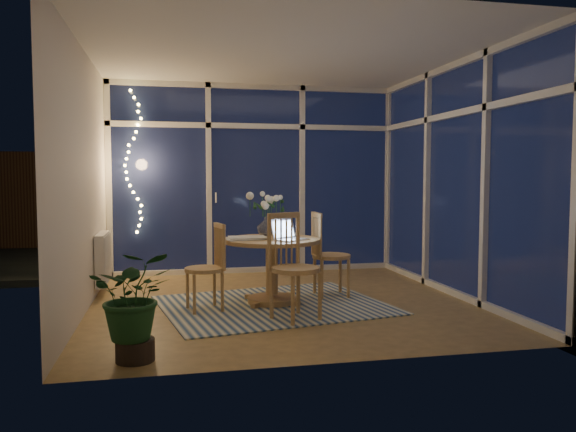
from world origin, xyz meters
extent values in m
plane|color=olive|center=(0.00, 0.00, 0.00)|extent=(4.00, 4.00, 0.00)
plane|color=silver|center=(0.00, 0.00, 2.60)|extent=(4.00, 4.00, 0.00)
cube|color=silver|center=(0.00, 2.00, 1.30)|extent=(4.00, 0.04, 2.60)
cube|color=silver|center=(0.00, -2.00, 1.30)|extent=(4.00, 0.04, 2.60)
cube|color=silver|center=(-2.00, 0.00, 1.30)|extent=(0.04, 4.00, 2.60)
cube|color=silver|center=(2.00, 0.00, 1.30)|extent=(0.04, 4.00, 2.60)
cube|color=silver|center=(0.00, 1.96, 1.30)|extent=(4.00, 0.10, 2.60)
cube|color=silver|center=(1.96, 0.00, 1.30)|extent=(0.10, 4.00, 2.60)
cube|color=silver|center=(-1.94, 0.90, 0.40)|extent=(0.10, 0.70, 0.58)
cube|color=black|center=(0.50, 5.00, -0.06)|extent=(12.00, 6.00, 0.10)
cube|color=#341E13|center=(0.00, 5.50, 0.90)|extent=(11.00, 0.08, 1.80)
cube|color=#383B43|center=(0.30, 8.50, 2.20)|extent=(7.00, 3.00, 2.20)
sphere|color=black|center=(-0.80, 3.40, 0.45)|extent=(0.90, 0.90, 0.90)
cube|color=beige|center=(-0.14, -0.14, 0.01)|extent=(2.51, 2.15, 0.01)
cylinder|color=#A18149|center=(-0.14, -0.04, 0.34)|extent=(1.17, 1.17, 0.69)
cube|color=#A18149|center=(-0.85, -0.23, 0.44)|extent=(0.48, 0.48, 0.88)
cube|color=#A18149|center=(0.57, 0.17, 0.48)|extent=(0.44, 0.44, 0.96)
cube|color=#A18149|center=(-0.05, -0.77, 0.51)|extent=(0.63, 0.63, 1.01)
imported|color=silver|center=(-0.14, 0.30, 0.79)|extent=(0.24, 0.24, 0.21)
imported|color=white|center=(0.10, 0.11, 0.71)|extent=(0.18, 0.18, 0.04)
cube|color=silver|center=(-0.43, -0.03, 0.70)|extent=(0.44, 0.38, 0.02)
cube|color=black|center=(-0.03, -0.18, 0.69)|extent=(0.12, 0.10, 0.01)
imported|color=#18441F|center=(-1.44, -1.65, 0.38)|extent=(0.55, 0.48, 0.76)
camera|label=1|loc=(-1.18, -5.77, 1.33)|focal=35.00mm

